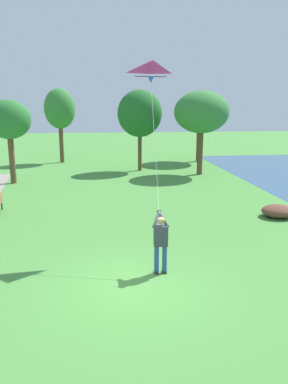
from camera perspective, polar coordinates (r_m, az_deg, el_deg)
name	(u,v)px	position (r m, az deg, el deg)	size (l,w,h in m)	color
ground_plane	(135,285)	(10.56, -1.39, -14.09)	(120.00, 120.00, 0.00)	#4C8E3D
person_kite_flyer	(161,239)	(10.85, 2.58, -7.29)	(0.52, 0.62, 1.83)	#232328
flying_kite	(152,73)	(12.64, 1.32, 17.82)	(1.21, 2.43, 4.42)	#E02D9E
tree_treeline_center	(140,114)	(28.03, -0.67, 11.96)	(3.31, 2.89, 6.00)	brown
tree_lakeside_near	(200,108)	(33.13, 8.62, 12.70)	(3.97, 4.40, 6.06)	brown
tree_horizon_far	(201,112)	(26.67, 8.84, 12.01)	(3.82, 3.85, 5.87)	brown
tree_behind_path	(9,120)	(24.69, -20.10, 10.31)	(2.69, 2.19, 5.22)	brown
tree_treeline_left	(60,109)	(32.94, -12.85, 12.31)	(2.62, 2.42, 6.28)	brown
lakeside_shrub	(278,211)	(17.51, 19.98, -2.78)	(1.48, 1.32, 0.54)	brown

